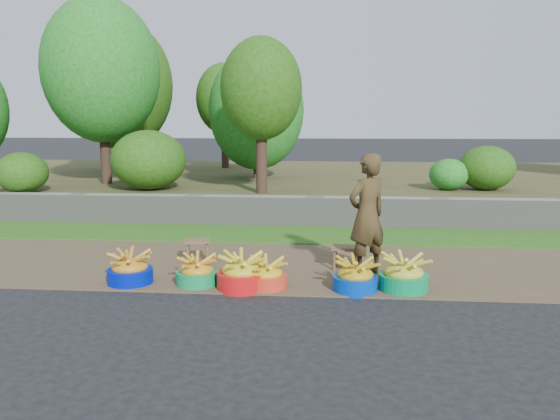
# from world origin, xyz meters

# --- Properties ---
(ground_plane) EXTENTS (120.00, 120.00, 0.00)m
(ground_plane) POSITION_xyz_m (0.00, 0.00, 0.00)
(ground_plane) COLOR black
(ground_plane) RESTS_ON ground
(dirt_shoulder) EXTENTS (80.00, 2.50, 0.02)m
(dirt_shoulder) POSITION_xyz_m (0.00, 1.25, 0.01)
(dirt_shoulder) COLOR brown
(dirt_shoulder) RESTS_ON ground
(grass_verge) EXTENTS (80.00, 1.50, 0.04)m
(grass_verge) POSITION_xyz_m (0.00, 3.25, 0.02)
(grass_verge) COLOR #30631A
(grass_verge) RESTS_ON ground
(retaining_wall) EXTENTS (80.00, 0.35, 0.55)m
(retaining_wall) POSITION_xyz_m (0.00, 4.10, 0.28)
(retaining_wall) COLOR gray
(retaining_wall) RESTS_ON ground
(earth_bank) EXTENTS (80.00, 10.00, 0.50)m
(earth_bank) POSITION_xyz_m (0.00, 9.00, 0.25)
(earth_bank) COLOR #454322
(earth_bank) RESTS_ON ground
(vegetation) EXTENTS (32.12, 7.76, 4.57)m
(vegetation) POSITION_xyz_m (4.73, 8.00, 2.76)
(vegetation) COLOR #332219
(vegetation) RESTS_ON earth_bank
(basin_a) EXTENTS (0.53, 0.53, 0.40)m
(basin_a) POSITION_xyz_m (-2.06, 0.30, 0.18)
(basin_a) COLOR #0013AD
(basin_a) RESTS_ON ground
(basin_b) EXTENTS (0.49, 0.49, 0.36)m
(basin_b) POSITION_xyz_m (-1.26, 0.30, 0.16)
(basin_b) COLOR #0F8949
(basin_b) RESTS_ON ground
(basin_c) EXTENTS (0.56, 0.56, 0.42)m
(basin_c) POSITION_xyz_m (-0.72, 0.22, 0.19)
(basin_c) COLOR red
(basin_c) RESTS_ON ground
(basin_d) EXTENTS (0.48, 0.48, 0.35)m
(basin_d) POSITION_xyz_m (-0.44, 0.26, 0.16)
(basin_d) COLOR red
(basin_d) RESTS_ON ground
(basin_e) EXTENTS (0.50, 0.50, 0.38)m
(basin_e) POSITION_xyz_m (0.57, 0.24, 0.17)
(basin_e) COLOR #0035B1
(basin_e) RESTS_ON ground
(basin_f) EXTENTS (0.55, 0.55, 0.41)m
(basin_f) POSITION_xyz_m (1.11, 0.31, 0.18)
(basin_f) COLOR #048647
(basin_f) RESTS_ON ground
(stool_left) EXTENTS (0.39, 0.33, 0.30)m
(stool_left) POSITION_xyz_m (-1.51, 1.36, 0.26)
(stool_left) COLOR brown
(stool_left) RESTS_ON dirt_shoulder
(stool_right) EXTENTS (0.36, 0.29, 0.30)m
(stool_right) POSITION_xyz_m (0.48, 1.14, 0.25)
(stool_right) COLOR brown
(stool_right) RESTS_ON dirt_shoulder
(vendor_woman) EXTENTS (0.65, 0.62, 1.50)m
(vendor_woman) POSITION_xyz_m (0.73, 0.89, 0.77)
(vendor_woman) COLOR black
(vendor_woman) RESTS_ON dirt_shoulder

